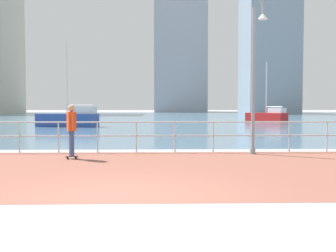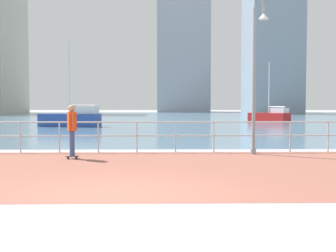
% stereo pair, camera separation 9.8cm
% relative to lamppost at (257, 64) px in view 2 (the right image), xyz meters
% --- Properties ---
extents(ground, '(220.00, 220.00, 0.00)m').
position_rel_lamppost_xyz_m(ground, '(-4.22, 33.51, -3.13)').
color(ground, '#9E9EA3').
extents(brick_paving, '(28.00, 7.68, 0.01)m').
position_rel_lamppost_xyz_m(brick_paving, '(-4.22, -3.34, -3.13)').
color(brick_paving, '#935647').
rests_on(brick_paving, ground).
extents(harbor_water, '(180.00, 88.00, 0.00)m').
position_rel_lamppost_xyz_m(harbor_water, '(-4.22, 45.49, -3.13)').
color(harbor_water, slate).
rests_on(harbor_water, ground).
extents(waterfront_railing, '(25.25, 0.06, 1.13)m').
position_rel_lamppost_xyz_m(waterfront_railing, '(-4.22, 0.49, -2.35)').
color(waterfront_railing, '#B2BCC1').
rests_on(waterfront_railing, ground).
extents(lamppost, '(0.68, 0.64, 5.67)m').
position_rel_lamppost_xyz_m(lamppost, '(0.00, 0.00, 0.00)').
color(lamppost, gray).
rests_on(lamppost, ground).
extents(skateboarder, '(0.41, 0.54, 1.72)m').
position_rel_lamppost_xyz_m(skateboarder, '(-6.18, -1.26, -2.10)').
color(skateboarder, black).
rests_on(skateboarder, ground).
extents(sailboat_blue, '(5.10, 2.62, 6.86)m').
position_rel_lamppost_xyz_m(sailboat_blue, '(-10.49, 18.44, -2.48)').
color(sailboat_blue, '#284799').
rests_on(sailboat_blue, ground).
extents(sailboat_yellow, '(3.83, 4.34, 6.24)m').
position_rel_lamppost_xyz_m(sailboat_yellow, '(8.05, 27.38, -2.54)').
color(sailboat_yellow, '#B21E1E').
rests_on(sailboat_yellow, ground).
extents(tower_concrete, '(13.82, 16.06, 39.53)m').
position_rel_lamppost_xyz_m(tower_concrete, '(2.82, 97.44, 15.80)').
color(tower_concrete, '#A3A8B2').
rests_on(tower_concrete, ground).
extents(tower_steel, '(10.33, 12.36, 46.39)m').
position_rel_lamppost_xyz_m(tower_steel, '(20.13, 70.58, 19.23)').
color(tower_steel, '#8493A3').
rests_on(tower_steel, ground).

